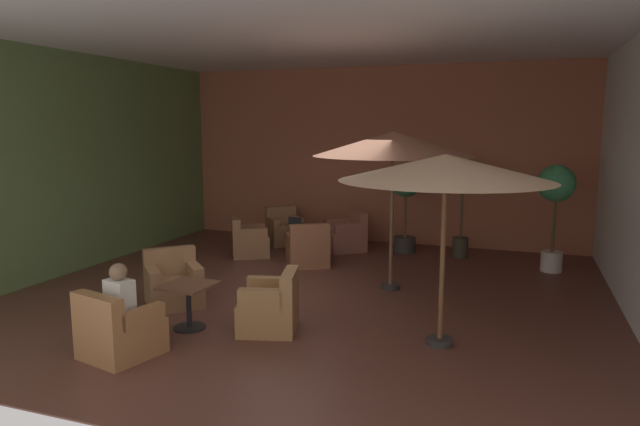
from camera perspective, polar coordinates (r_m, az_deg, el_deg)
name	(u,v)px	position (r m, az deg, el deg)	size (l,w,h in m)	color
ground_plane	(311,294)	(9.32, -0.94, -8.18)	(9.50, 9.02, 0.02)	brown
wall_back_brick	(378,155)	(13.21, 5.88, 5.82)	(9.50, 0.08, 4.06)	#AA5E43
wall_left_accent	(74,163)	(11.47, -23.67, 4.67)	(0.08, 9.02, 4.06)	#5B7844
ceiling_slab	(310,35)	(9.02, -1.01, 17.62)	(9.50, 9.02, 0.06)	silver
cafe_table_front_left	(299,232)	(12.00, -2.13, -1.97)	(0.63, 0.63, 0.62)	black
armchair_front_left_north	(308,250)	(10.98, -1.26, -3.77)	(1.03, 1.01, 0.87)	brown
armchair_front_left_east	(347,236)	(12.36, 2.71, -2.34)	(1.07, 1.06, 0.86)	#A15E4B
armchair_front_left_south	(284,230)	(13.03, -3.68, -1.78)	(1.02, 1.02, 0.85)	#9C6A47
armchair_front_left_west	(249,241)	(11.91, -7.26, -2.86)	(1.00, 0.98, 0.83)	#8F5F3F
cafe_table_front_right	(189,297)	(7.84, -13.18, -8.29)	(0.70, 0.70, 0.62)	black
armchair_front_right_north	(271,308)	(7.62, -5.00, -9.57)	(0.91, 0.90, 0.82)	#9A6A3E
armchair_front_right_east	(173,285)	(8.94, -14.64, -7.07)	(1.11, 1.11, 0.84)	#936842
armchair_front_right_south	(119,332)	(7.20, -19.75, -11.26)	(0.92, 0.94, 0.82)	#A16A3E
patio_umbrella_tall_red	(393,144)	(9.24, 7.42, 6.93)	(2.63, 2.63, 2.63)	#2D2D2D
patio_umbrella_center_beige	(446,168)	(6.92, 12.61, 4.43)	(2.58, 2.58, 2.38)	#2D2D2D
potted_tree_left_corner	(462,186)	(11.91, 14.25, 2.69)	(0.61, 0.61, 2.06)	#3B382B
potted_tree_mid_left	(406,196)	(12.17, 8.69, 1.74)	(0.65, 0.65, 1.85)	#363230
potted_tree_mid_right	(556,196)	(11.27, 22.78, 1.64)	(0.69, 0.69, 2.01)	beige
patron_blue_shirt	(120,294)	(7.09, -19.66, -7.78)	(0.37, 0.29, 0.69)	silver
iced_drink_cup	(297,222)	(12.02, -2.33, -0.96)	(0.08, 0.08, 0.11)	white
open_laptop	(296,224)	(11.87, -2.41, -1.10)	(0.32, 0.24, 0.20)	#9EA0A5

